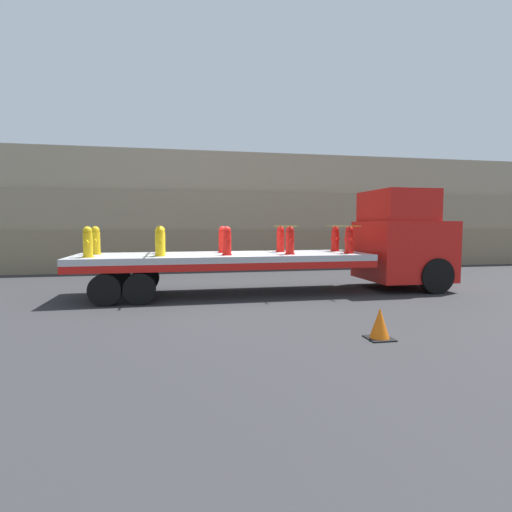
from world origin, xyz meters
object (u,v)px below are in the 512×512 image
object	(u,v)px
fire_hydrant_yellow_near_0	(88,242)
fire_hydrant_red_near_3	(290,241)
traffic_cone	(380,324)
flatbed_trailer	(209,261)
fire_hydrant_yellow_far_1	(161,240)
fire_hydrant_yellow_near_1	(160,242)
fire_hydrant_red_near_4	(349,240)
truck_cab	(404,240)
fire_hydrant_yellow_far_0	(96,241)
fire_hydrant_red_far_2	(223,240)
fire_hydrant_red_far_4	(335,239)
fire_hydrant_red_near_2	(227,241)
fire_hydrant_red_far_3	(280,239)

from	to	relation	value
fire_hydrant_yellow_near_0	fire_hydrant_red_near_3	bearing A→B (deg)	0.00
fire_hydrant_yellow_near_0	traffic_cone	xyz separation A→B (m)	(6.06, -4.86, -1.37)
flatbed_trailer	fire_hydrant_yellow_far_1	size ratio (longest dim) A/B	10.48
flatbed_trailer	fire_hydrant_yellow_near_1	world-z (taller)	fire_hydrant_yellow_near_1
flatbed_trailer	fire_hydrant_red_near_4	bearing A→B (deg)	-7.32
truck_cab	fire_hydrant_yellow_far_0	world-z (taller)	truck_cab
fire_hydrant_yellow_near_0	traffic_cone	distance (m)	7.89
flatbed_trailer	fire_hydrant_red_far_2	bearing A→B (deg)	48.90
fire_hydrant_yellow_far_0	fire_hydrant_red_far_2	bearing A→B (deg)	0.00
fire_hydrant_yellow_far_1	fire_hydrant_red_far_2	bearing A→B (deg)	0.00
fire_hydrant_red_near_3	fire_hydrant_red_far_4	xyz separation A→B (m)	(1.91, 1.10, 0.00)
truck_cab	fire_hydrant_red_near_2	xyz separation A→B (m)	(-6.04, -0.55, 0.05)
fire_hydrant_red_far_2	fire_hydrant_red_near_4	bearing A→B (deg)	-16.13
flatbed_trailer	fire_hydrant_yellow_near_0	size ratio (longest dim) A/B	10.48
fire_hydrant_red_near_3	fire_hydrant_red_far_4	world-z (taller)	same
flatbed_trailer	fire_hydrant_yellow_near_1	bearing A→B (deg)	-158.85
fire_hydrant_yellow_near_0	fire_hydrant_red_far_2	distance (m)	3.98
fire_hydrant_yellow_near_1	fire_hydrant_red_near_2	world-z (taller)	same
fire_hydrant_yellow_near_1	fire_hydrant_red_near_4	world-z (taller)	same
flatbed_trailer	fire_hydrant_yellow_near_0	bearing A→B (deg)	-170.60
fire_hydrant_red_near_2	fire_hydrant_red_far_2	bearing A→B (deg)	90.00
flatbed_trailer	fire_hydrant_yellow_far_0	distance (m)	3.44
fire_hydrant_red_far_4	fire_hydrant_red_near_4	bearing A→B (deg)	-90.00
fire_hydrant_yellow_near_1	fire_hydrant_red_far_2	xyz separation A→B (m)	(1.91, 1.10, 0.00)
fire_hydrant_yellow_far_1	fire_hydrant_red_far_4	distance (m)	5.73
fire_hydrant_red_far_3	fire_hydrant_red_far_2	bearing A→B (deg)	180.00
fire_hydrant_red_near_2	fire_hydrant_red_far_2	world-z (taller)	same
fire_hydrant_yellow_far_1	fire_hydrant_red_far_3	xyz separation A→B (m)	(3.82, 0.00, 0.00)
truck_cab	fire_hydrant_red_far_4	size ratio (longest dim) A/B	3.86
fire_hydrant_red_near_2	traffic_cone	size ratio (longest dim) A/B	1.42
fire_hydrant_red_near_3	truck_cab	bearing A→B (deg)	7.61
fire_hydrant_red_near_4	traffic_cone	size ratio (longest dim) A/B	1.42
fire_hydrant_red_far_4	fire_hydrant_red_near_3	bearing A→B (deg)	-149.95
fire_hydrant_yellow_near_0	fire_hydrant_red_near_3	distance (m)	5.73
fire_hydrant_yellow_near_0	fire_hydrant_red_far_3	world-z (taller)	same
fire_hydrant_red_far_2	fire_hydrant_red_far_3	size ratio (longest dim) A/B	1.00
fire_hydrant_yellow_near_0	fire_hydrant_red_far_2	bearing A→B (deg)	16.13
fire_hydrant_red_far_3	fire_hydrant_red_near_3	bearing A→B (deg)	-90.00
fire_hydrant_yellow_far_0	fire_hydrant_yellow_far_1	distance (m)	1.91
flatbed_trailer	fire_hydrant_yellow_near_0	world-z (taller)	fire_hydrant_yellow_near_0
fire_hydrant_red_far_2	fire_hydrant_red_near_4	world-z (taller)	same
fire_hydrant_yellow_near_0	fire_hydrant_yellow_near_1	size ratio (longest dim) A/B	1.00
flatbed_trailer	fire_hydrant_red_near_4	distance (m)	4.38
fire_hydrant_red_far_2	truck_cab	bearing A→B (deg)	-5.22
fire_hydrant_yellow_near_1	traffic_cone	world-z (taller)	fire_hydrant_yellow_near_1
flatbed_trailer	fire_hydrant_red_far_2	world-z (taller)	fire_hydrant_red_far_2
fire_hydrant_red_near_2	fire_hydrant_red_far_2	xyz separation A→B (m)	(0.00, 1.10, 0.00)
flatbed_trailer	fire_hydrant_red_far_2	distance (m)	0.97
fire_hydrant_yellow_far_0	fire_hydrant_red_near_3	xyz separation A→B (m)	(5.73, -1.10, 0.00)
fire_hydrant_red_near_4	traffic_cone	bearing A→B (deg)	-107.98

